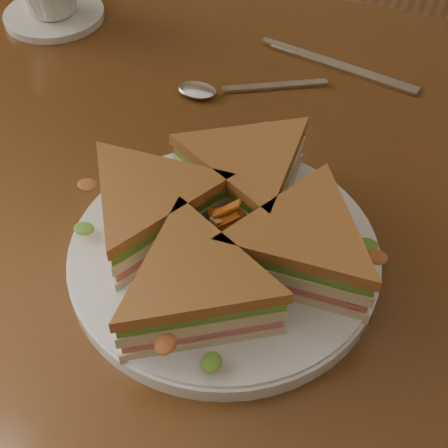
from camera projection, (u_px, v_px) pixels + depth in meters
name	position (u px, v px, depth m)	size (l,w,h in m)	color
table	(265.00, 241.00, 0.72)	(1.20, 0.80, 0.75)	#3C200D
plate	(224.00, 255.00, 0.57)	(0.28, 0.28, 0.02)	silver
sandwich_wedges	(224.00, 228.00, 0.54)	(0.30, 0.30, 0.06)	beige
crisps_mound	(224.00, 231.00, 0.55)	(0.09, 0.09, 0.05)	#D4611B
spoon	(216.00, 90.00, 0.75)	(0.17, 0.10, 0.01)	silver
knife	(332.00, 64.00, 0.79)	(0.21, 0.05, 0.00)	silver
saucer	(54.00, 15.00, 0.87)	(0.14, 0.14, 0.01)	silver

